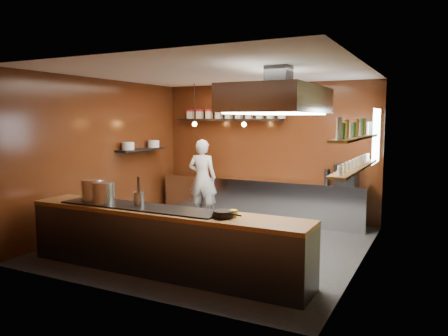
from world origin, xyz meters
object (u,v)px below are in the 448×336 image
Objects in this scene: stockpot_large at (103,193)px; stockpot_small at (93,190)px; extractor_hood at (278,99)px; espresso_machine at (346,174)px; chef at (202,179)px.

stockpot_small reaches higher than stockpot_large.
extractor_hood reaches higher than espresso_machine.
stockpot_small is 3.38m from chef.
stockpot_small is at bearing -125.91° from espresso_machine.
extractor_hood reaches higher than stockpot_small.
espresso_machine is 0.24× the size of chef.
chef is (-2.55, 2.17, -1.62)m from extractor_hood.
stockpot_small is at bearing -155.34° from extractor_hood.
stockpot_large is 0.81× the size of espresso_machine.
stockpot_small is at bearing 161.58° from stockpot_large.
extractor_hood is 3.02m from espresso_machine.
chef reaches higher than stockpot_small.
extractor_hood is at bearing 29.39° from stockpot_large.
extractor_hood is 4.81× the size of espresso_machine.
extractor_hood is 2.99m from stockpot_large.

